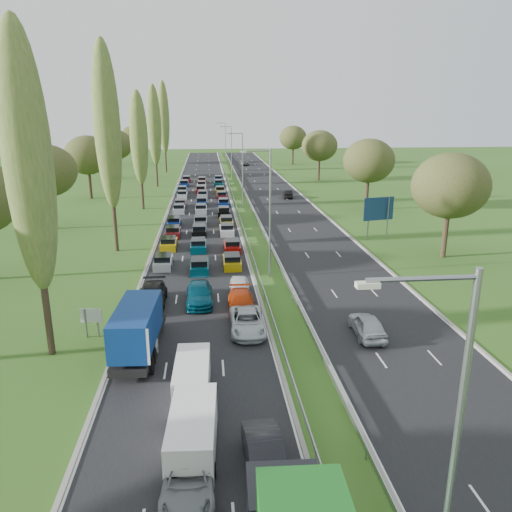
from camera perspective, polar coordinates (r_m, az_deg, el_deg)
name	(u,v)px	position (r m, az deg, el deg)	size (l,w,h in m)	color
ground	(242,206)	(83.09, -1.61, 5.74)	(260.00, 260.00, 0.00)	#2F561A
near_carriageway	(201,204)	(85.37, -6.27, 5.93)	(10.50, 215.00, 0.04)	black
far_carriageway	(280,203)	(86.26, 2.78, 6.11)	(10.50, 215.00, 0.04)	black
central_reservation	(241,200)	(85.45, -1.73, 6.40)	(2.36, 215.00, 0.32)	gray
lamp_columns	(243,171)	(80.23, -1.54, 9.69)	(0.18, 140.18, 12.00)	gray
poplar_row	(128,133)	(70.48, -14.44, 13.50)	(2.80, 127.80, 22.44)	#2D2116
woodland_left	(37,174)	(67.84, -23.73, 8.57)	(8.00, 166.00, 11.10)	#2D2116
woodland_right	(388,167)	(73.05, 14.81, 9.85)	(8.00, 153.00, 11.10)	#2D2116
traffic_queue_fill	(201,207)	(80.41, -6.29, 5.61)	(9.12, 68.70, 0.80)	#B2B7BC
near_car_2	(141,334)	(34.78, -12.97, -8.69)	(2.41, 5.22, 1.45)	white
near_car_3	(152,296)	(41.25, -11.82, -4.46)	(2.25, 5.53, 1.61)	black
near_car_6	(188,478)	(22.61, -7.75, -23.80)	(2.19, 4.74, 1.32)	gray
near_car_7	(199,294)	(41.12, -6.49, -4.34)	(2.14, 5.26, 1.53)	#053E53
near_car_9	(265,456)	(23.32, 1.06, -21.87)	(1.61, 4.61, 1.52)	black
near_car_10	(247,322)	(35.79, -1.00, -7.52)	(2.41, 5.23, 1.45)	silver
near_car_11	(241,302)	(39.23, -1.71, -5.32)	(2.04, 5.02, 1.46)	#B1320A
near_car_12	(239,287)	(42.54, -1.92, -3.57)	(1.72, 4.29, 1.46)	white
far_car_0	(367,325)	(35.97, 12.61, -7.71)	(1.84, 4.59, 1.56)	#A3AAAD
far_car_1	(287,194)	(91.03, 3.61, 7.11)	(1.53, 4.38, 1.44)	black
far_car_2	(244,163)	(146.72, -1.39, 10.59)	(2.20, 4.76, 1.32)	slate
blue_lorry	(139,326)	(33.26, -13.25, -7.83)	(2.32, 8.35, 3.52)	black
white_van_front	(193,430)	(24.42, -7.23, -19.13)	(2.06, 5.26, 2.11)	silver
white_van_rear	(192,376)	(28.80, -7.28, -13.40)	(1.88, 4.79, 1.92)	white
info_sign	(91,319)	(36.52, -18.31, -6.82)	(1.50, 0.28, 2.10)	gray
direction_sign	(379,211)	(62.30, 13.84, 5.06)	(3.93, 0.95, 5.20)	gray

